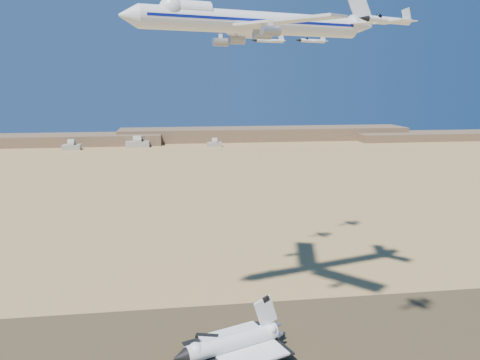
{
  "coord_description": "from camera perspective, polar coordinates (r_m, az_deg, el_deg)",
  "views": [
    {
      "loc": [
        -11.18,
        -135.98,
        80.97
      ],
      "look_at": [
        8.89,
        8.0,
        51.06
      ],
      "focal_mm": 35.0,
      "sensor_mm": 36.0,
      "label": 1
    }
  ],
  "objects": [
    {
      "name": "ground",
      "position": [
        158.65,
        -2.94,
        -19.08
      ],
      "size": [
        1200.0,
        1200.0,
        0.0
      ],
      "primitive_type": "plane",
      "color": "tan",
      "rests_on": "ground"
    },
    {
      "name": "runway",
      "position": [
        158.64,
        -2.94,
        -19.07
      ],
      "size": [
        600.0,
        50.0,
        0.06
      ],
      "primitive_type": "cube",
      "color": "#4F3F27",
      "rests_on": "ground"
    },
    {
      "name": "ridgeline",
      "position": [
        671.69,
        -1.36,
        5.36
      ],
      "size": [
        960.0,
        90.0,
        18.0
      ],
      "color": "brown",
      "rests_on": "ground"
    },
    {
      "name": "hangars",
      "position": [
        621.36,
        -12.79,
        4.3
      ],
      "size": [
        200.5,
        29.5,
        30.0
      ],
      "color": "#9E9A8C",
      "rests_on": "ground"
    },
    {
      "name": "shuttle",
      "position": [
        147.91,
        -1.02,
        -19.39
      ],
      "size": [
        36.33,
        29.85,
        17.67
      ],
      "rotation": [
        0.0,
        0.0,
        0.36
      ],
      "color": "white",
      "rests_on": "runway"
    },
    {
      "name": "carrier_747",
      "position": [
        150.01,
        0.94,
        18.7
      ],
      "size": [
        85.03,
        63.73,
        21.21
      ],
      "rotation": [
        0.0,
        0.0,
        0.26
      ],
      "color": "white"
    },
    {
      "name": "chase_jet_a",
      "position": [
        119.49,
        17.57,
        18.1
      ],
      "size": [
        15.83,
        9.33,
        4.06
      ],
      "rotation": [
        0.0,
        0.0,
        0.35
      ],
      "color": "white"
    },
    {
      "name": "chase_jet_c",
      "position": [
        195.64,
        3.56,
        16.59
      ],
      "size": [
        14.81,
        8.6,
        3.77
      ],
      "rotation": [
        0.0,
        0.0,
        0.28
      ],
      "color": "white"
    },
    {
      "name": "chase_jet_d",
      "position": [
        218.34,
        8.76,
        16.44
      ],
      "size": [
        16.07,
        9.48,
        4.12
      ],
      "rotation": [
        0.0,
        0.0,
        0.36
      ],
      "color": "white"
    }
  ]
}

